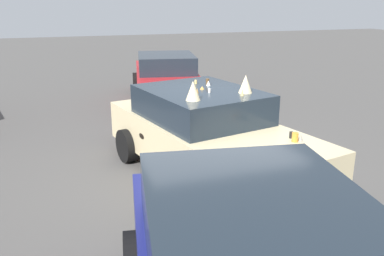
% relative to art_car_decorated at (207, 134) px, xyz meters
% --- Properties ---
extents(ground_plane, '(60.00, 60.00, 0.00)m').
position_rel_art_car_decorated_xyz_m(ground_plane, '(-0.06, -0.01, -0.74)').
color(ground_plane, '#514F4C').
extents(art_car_decorated, '(4.66, 2.74, 1.76)m').
position_rel_art_car_decorated_xyz_m(art_car_decorated, '(0.00, 0.00, 0.00)').
color(art_car_decorated, beige).
rests_on(art_car_decorated, ground).
extents(parked_sedan_behind_left, '(4.47, 2.56, 1.41)m').
position_rel_art_car_decorated_xyz_m(parked_sedan_behind_left, '(5.48, -0.78, -0.03)').
color(parked_sedan_behind_left, red).
rests_on(parked_sedan_behind_left, ground).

